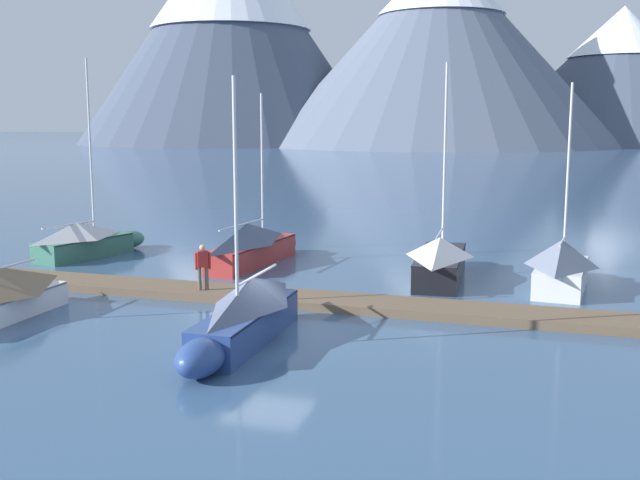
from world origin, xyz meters
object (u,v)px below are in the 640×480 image
sailboat_nearest_berth (89,239)px  sailboat_mid_dock_starboard (243,315)px  person_on_dock (203,264)px  sailboat_mid_dock_port (253,244)px  sailboat_outer_slip (562,265)px  sailboat_far_berth (441,258)px

sailboat_nearest_berth → sailboat_mid_dock_starboard: 17.01m
sailboat_mid_dock_starboard → person_on_dock: sailboat_mid_dock_starboard is taller
sailboat_mid_dock_port → sailboat_outer_slip: sailboat_outer_slip is taller
sailboat_outer_slip → sailboat_far_berth: bearing=171.5°
sailboat_outer_slip → sailboat_mid_dock_port: bearing=173.2°
sailboat_mid_dock_starboard → sailboat_outer_slip: 13.65m
sailboat_mid_dock_starboard → sailboat_far_berth: bearing=67.5°
sailboat_mid_dock_port → sailboat_far_berth: 8.61m
sailboat_nearest_berth → person_on_dock: bearing=-36.2°
sailboat_mid_dock_starboard → person_on_dock: 6.20m
sailboat_mid_dock_port → sailboat_mid_dock_starboard: sailboat_mid_dock_starboard is taller
sailboat_mid_dock_starboard → sailboat_nearest_berth: bearing=137.1°
sailboat_mid_dock_starboard → person_on_dock: (-3.55, 5.07, 0.37)m
sailboat_far_berth → person_on_dock: 9.87m
sailboat_nearest_berth → person_on_dock: (8.91, -6.51, 0.45)m
person_on_dock → sailboat_mid_dock_starboard: bearing=-55.0°
sailboat_mid_dock_starboard → sailboat_outer_slip: size_ratio=0.97×
sailboat_outer_slip → person_on_dock: 13.71m
sailboat_nearest_berth → sailboat_mid_dock_starboard: size_ratio=1.22×
sailboat_nearest_berth → sailboat_mid_dock_port: 8.37m
sailboat_mid_dock_starboard → sailboat_far_berth: 11.68m
sailboat_nearest_berth → sailboat_far_berth: 16.96m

